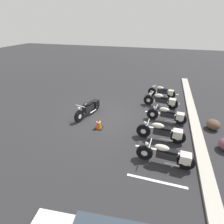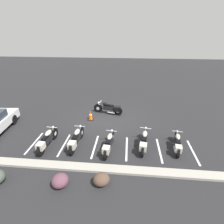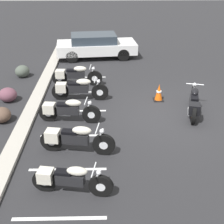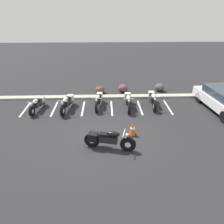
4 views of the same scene
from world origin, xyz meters
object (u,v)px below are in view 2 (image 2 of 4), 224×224
object	(u,v)px
motorcycle_black_featured	(109,108)
traffic_cone	(90,115)
parked_bike_3	(76,139)
parked_bike_4	(47,140)
parked_bike_0	(177,143)
parked_bike_2	(109,144)
parked_bike_1	(144,141)
landscape_rock_0	(60,181)
landscape_rock_1	(101,179)

from	to	relation	value
motorcycle_black_featured	traffic_cone	xyz separation A→B (m)	(1.23, 1.05, -0.16)
parked_bike_3	parked_bike_4	xyz separation A→B (m)	(1.55, 0.24, -0.01)
parked_bike_0	parked_bike_4	size ratio (longest dim) A/B	0.89
parked_bike_2	parked_bike_3	xyz separation A→B (m)	(1.81, -0.22, 0.02)
motorcycle_black_featured	parked_bike_2	size ratio (longest dim) A/B	1.05
parked_bike_1	motorcycle_black_featured	bearing A→B (deg)	38.41
parked_bike_0	traffic_cone	size ratio (longest dim) A/B	2.95
parked_bike_1	parked_bike_4	bearing A→B (deg)	103.39
parked_bike_0	parked_bike_2	xyz separation A→B (m)	(3.60, 0.42, 0.03)
parked_bike_0	parked_bike_1	world-z (taller)	parked_bike_1
parked_bike_4	landscape_rock_0	size ratio (longest dim) A/B	3.17
parked_bike_1	parked_bike_4	distance (m)	5.23
parked_bike_1	landscape_rock_1	world-z (taller)	parked_bike_1
motorcycle_black_featured	parked_bike_3	size ratio (longest dim) A/B	1.00
parked_bike_0	parked_bike_2	bearing A→B (deg)	105.92
parked_bike_1	parked_bike_2	xyz separation A→B (m)	(1.85, 0.40, -0.01)
parked_bike_2	traffic_cone	distance (m)	3.83
motorcycle_black_featured	landscape_rock_1	size ratio (longest dim) A/B	3.25
landscape_rock_0	traffic_cone	distance (m)	5.92
parked_bike_0	parked_bike_1	size ratio (longest dim) A/B	0.90
parked_bike_2	parked_bike_3	world-z (taller)	parked_bike_3
motorcycle_black_featured	landscape_rock_0	world-z (taller)	motorcycle_black_featured
landscape_rock_0	parked_bike_3	bearing A→B (deg)	-87.98
parked_bike_1	landscape_rock_0	size ratio (longest dim) A/B	3.15
motorcycle_black_featured	parked_bike_2	bearing A→B (deg)	109.41
motorcycle_black_featured	parked_bike_4	xyz separation A→B (m)	(2.89, 4.50, -0.01)
traffic_cone	parked_bike_3	bearing A→B (deg)	87.91
landscape_rock_0	landscape_rock_1	xyz separation A→B (m)	(-1.66, -0.24, -0.02)
traffic_cone	landscape_rock_0	bearing A→B (deg)	89.79
parked_bike_0	landscape_rock_1	bearing A→B (deg)	135.33
parked_bike_4	parked_bike_2	bearing A→B (deg)	-86.21
motorcycle_black_featured	parked_bike_1	xyz separation A→B (m)	(-2.32, 4.09, -0.02)
traffic_cone	parked_bike_2	bearing A→B (deg)	116.24
motorcycle_black_featured	parked_bike_2	xyz separation A→B (m)	(-0.47, 4.49, -0.03)
parked_bike_3	landscape_rock_0	xyz separation A→B (m)	(-0.10, 2.71, -0.19)
parked_bike_2	landscape_rock_0	world-z (taller)	parked_bike_2
parked_bike_0	landscape_rock_0	size ratio (longest dim) A/B	2.84
parked_bike_2	parked_bike_3	size ratio (longest dim) A/B	0.95
parked_bike_4	landscape_rock_1	size ratio (longest dim) A/B	3.20
parked_bike_2	landscape_rock_1	xyz separation A→B (m)	(0.05, 2.24, -0.19)
parked_bike_0	parked_bike_3	xyz separation A→B (m)	(5.41, 0.20, 0.05)
parked_bike_3	landscape_rock_1	size ratio (longest dim) A/B	3.24
parked_bike_4	landscape_rock_1	xyz separation A→B (m)	(-3.30, 2.23, -0.20)
landscape_rock_0	traffic_cone	size ratio (longest dim) A/B	1.04
parked_bike_1	landscape_rock_1	size ratio (longest dim) A/B	3.18
parked_bike_3	traffic_cone	bearing A→B (deg)	0.54
parked_bike_3	parked_bike_4	world-z (taller)	parked_bike_3
parked_bike_2	traffic_cone	bearing A→B (deg)	32.49
parked_bike_0	parked_bike_3	world-z (taller)	parked_bike_3
parked_bike_2	landscape_rock_1	distance (m)	2.25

